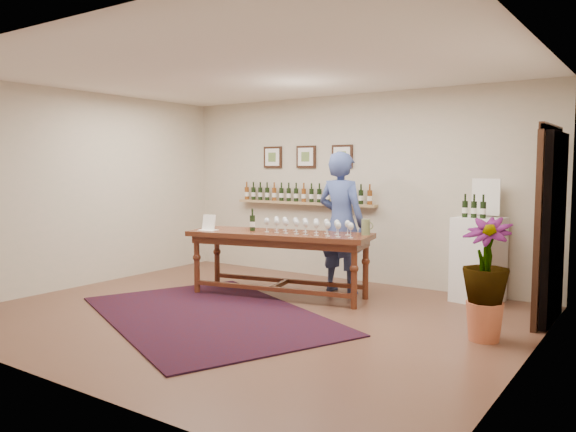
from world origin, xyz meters
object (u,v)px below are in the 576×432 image
Objects in this scene: person at (341,223)px; potted_plant at (486,279)px; display_pedestal at (478,260)px; tasting_table at (279,242)px.

potted_plant is at bearing 158.27° from person.
display_pedestal is 1.83m from person.
tasting_table is 1.31× the size of person.
display_pedestal reaches higher than potted_plant.
display_pedestal is 0.56× the size of person.
potted_plant is 2.49m from person.
person reaches higher than tasting_table.
person is (0.56, 0.66, 0.23)m from tasting_table.
potted_plant is at bearing -72.13° from display_pedestal.
person is at bearing 37.72° from tasting_table.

